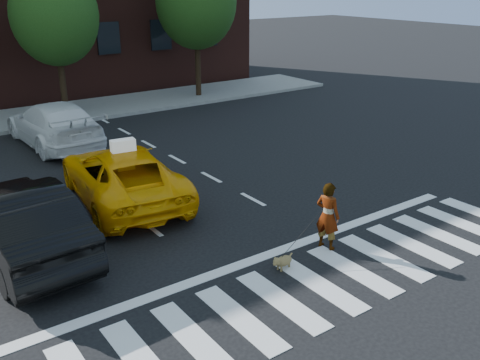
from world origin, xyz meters
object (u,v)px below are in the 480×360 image
object	(u,v)px
white_suv	(54,124)
dog	(282,261)
black_sedan	(18,221)
tree_mid	(54,4)
woman	(328,216)
taxi	(123,175)

from	to	relation	value
white_suv	dog	size ratio (longest dim) A/B	9.49
black_sedan	dog	xyz separation A→B (m)	(4.38, -3.91, -0.66)
tree_mid	dog	size ratio (longest dim) A/B	12.08
white_suv	black_sedan	bearing A→B (deg)	65.68
tree_mid	dog	bearing A→B (deg)	-92.67
tree_mid	woman	bearing A→B (deg)	-87.41
tree_mid	dog	distance (m)	16.75
taxi	dog	bearing A→B (deg)	109.29
taxi	white_suv	distance (m)	6.50
black_sedan	dog	world-z (taller)	black_sedan
black_sedan	woman	world-z (taller)	black_sedan
black_sedan	white_suv	bearing A→B (deg)	-115.69
taxi	woman	distance (m)	5.98
taxi	white_suv	bearing A→B (deg)	-84.11
dog	black_sedan	bearing A→B (deg)	131.64
woman	dog	distance (m)	1.60
tree_mid	white_suv	size ratio (longest dim) A/B	1.27
taxi	dog	distance (m)	5.69
tree_mid	taxi	xyz separation A→B (m)	(-1.93, -10.53, -4.09)
taxi	black_sedan	world-z (taller)	black_sedan
black_sedan	white_suv	world-z (taller)	black_sedan
white_suv	tree_mid	bearing A→B (deg)	-115.79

